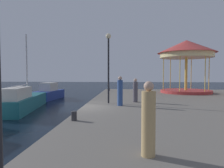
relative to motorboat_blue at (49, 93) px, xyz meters
The scene contains 11 objects.
ground_plane 11.36m from the motorboat_blue, 58.38° to the right, with size 120.00×120.00×0.00m, color black.
quay_dock 16.73m from the motorboat_blue, 35.27° to the right, with size 15.42×28.99×0.80m, color slate.
motorboat_blue is the anchor object (origin of this frame).
sailboat_teal 7.07m from the motorboat_blue, 84.00° to the right, with size 2.83×7.38×6.00m.
carousel 15.64m from the motorboat_blue, ahead, with size 6.07×6.07×5.59m.
lamp_post_mid_promenade 11.55m from the motorboat_blue, 47.90° to the right, with size 0.36×0.36×4.75m.
bollard_center 14.94m from the motorboat_blue, 64.73° to the right, with size 0.24×0.24×0.40m, color #2D2D33.
bollard_south 6.88m from the motorboat_blue, 16.01° to the left, with size 0.24×0.24×0.40m, color #2D2D33.
person_mid_promenade 12.00m from the motorboat_blue, 39.11° to the right, with size 0.34×0.34×1.69m.
person_by_the_water 19.38m from the motorboat_blue, 61.89° to the right, with size 0.34×0.34×1.82m.
person_far_corner 12.42m from the motorboat_blue, 48.31° to the right, with size 0.34×0.34×1.86m.
Camera 1 is at (2.61, -12.27, 2.78)m, focal length 32.32 mm.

